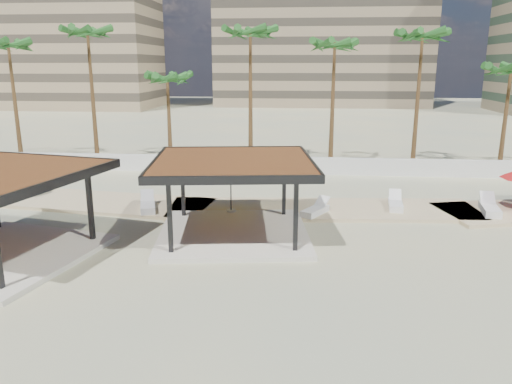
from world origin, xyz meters
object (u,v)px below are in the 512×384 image
lounger_a (148,206)px  lounger_b (315,210)px  lounger_c (395,204)px  lounger_d (490,209)px  pavilion_central (233,190)px

lounger_a → lounger_b: bearing=-107.8°
lounger_c → lounger_d: lounger_d is taller
lounger_d → lounger_a: bearing=101.9°
lounger_b → lounger_c: 4.45m
lounger_b → lounger_a: bearing=120.4°
pavilion_central → lounger_c: bearing=22.3°
pavilion_central → lounger_d: (12.50, 4.06, -1.69)m
lounger_a → lounger_b: lounger_a is taller
lounger_a → lounger_b: (8.62, -0.01, -0.02)m
lounger_b → lounger_c: (4.19, 1.50, 0.01)m
lounger_c → lounger_a: bearing=103.3°
lounger_c → lounger_d: bearing=-89.2°
lounger_d → lounger_c: bearing=92.6°
lounger_a → lounger_d: size_ratio=0.97×
pavilion_central → lounger_d: bearing=10.5°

